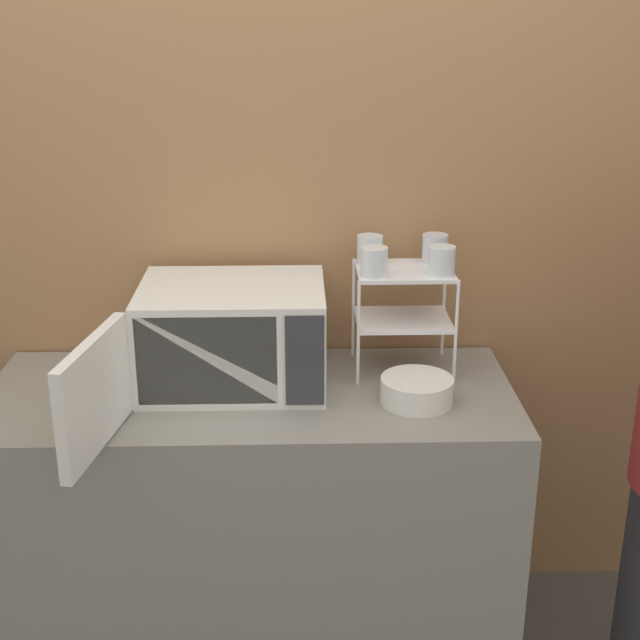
# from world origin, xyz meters

# --- Properties ---
(wall_back) EXTENTS (8.00, 0.06, 2.60)m
(wall_back) POSITION_xyz_m (0.00, 0.69, 1.30)
(wall_back) COLOR #9E7047
(wall_back) RESTS_ON ground_plane
(counter) EXTENTS (1.54, 0.65, 0.89)m
(counter) POSITION_xyz_m (0.00, 0.33, 0.45)
(counter) COLOR gray
(counter) RESTS_ON ground_plane
(microwave) EXTENTS (0.64, 0.82, 0.30)m
(microwave) POSITION_xyz_m (-0.07, 0.38, 1.04)
(microwave) COLOR silver
(microwave) RESTS_ON counter
(dish_rack) EXTENTS (0.30, 0.24, 0.32)m
(dish_rack) POSITION_xyz_m (0.46, 0.48, 1.12)
(dish_rack) COLOR white
(dish_rack) RESTS_ON counter
(glass_front_left) EXTENTS (0.08, 0.08, 0.09)m
(glass_front_left) POSITION_xyz_m (0.36, 0.42, 1.25)
(glass_front_left) COLOR silver
(glass_front_left) RESTS_ON dish_rack
(glass_back_right) EXTENTS (0.08, 0.08, 0.09)m
(glass_back_right) POSITION_xyz_m (0.56, 0.56, 1.25)
(glass_back_right) COLOR silver
(glass_back_right) RESTS_ON dish_rack
(glass_front_right) EXTENTS (0.08, 0.08, 0.09)m
(glass_front_right) POSITION_xyz_m (0.56, 0.42, 1.25)
(glass_front_right) COLOR silver
(glass_front_right) RESTS_ON dish_rack
(glass_back_left) EXTENTS (0.08, 0.08, 0.09)m
(glass_back_left) POSITION_xyz_m (0.36, 0.55, 1.25)
(glass_back_left) COLOR silver
(glass_back_left) RESTS_ON dish_rack
(bowl) EXTENTS (0.21, 0.21, 0.07)m
(bowl) POSITION_xyz_m (0.48, 0.24, 0.93)
(bowl) COLOR silver
(bowl) RESTS_ON counter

